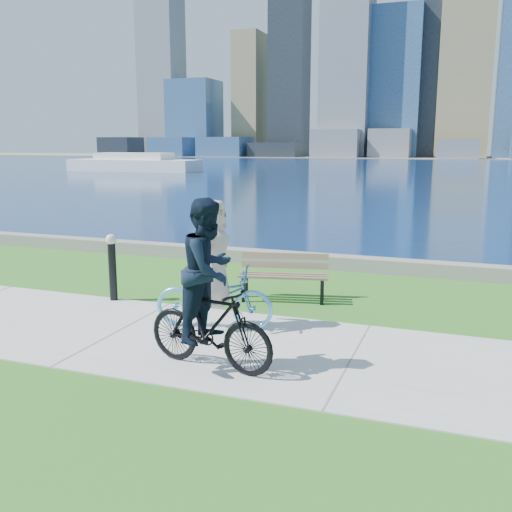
{
  "coord_description": "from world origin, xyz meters",
  "views": [
    {
      "loc": [
        1.45,
        -7.98,
        3.18
      ],
      "look_at": [
        -2.18,
        1.87,
        1.1
      ],
      "focal_mm": 40.0,
      "sensor_mm": 36.0,
      "label": 1
    }
  ],
  "objects_px": {
    "bollard_lamp": "(112,263)",
    "cyclist_man": "(209,299)",
    "park_bench": "(284,272)",
    "cyclist_woman": "(214,281)"
  },
  "relations": [
    {
      "from": "bollard_lamp",
      "to": "cyclist_man",
      "type": "distance_m",
      "value": 4.28
    },
    {
      "from": "bollard_lamp",
      "to": "cyclist_man",
      "type": "relative_size",
      "value": 0.57
    },
    {
      "from": "park_bench",
      "to": "cyclist_woman",
      "type": "xyz_separation_m",
      "value": [
        -0.57,
        -2.21,
        0.28
      ]
    },
    {
      "from": "park_bench",
      "to": "cyclist_man",
      "type": "xyz_separation_m",
      "value": [
        0.13,
        -3.91,
        0.47
      ]
    },
    {
      "from": "bollard_lamp",
      "to": "cyclist_woman",
      "type": "height_order",
      "value": "cyclist_woman"
    },
    {
      "from": "bollard_lamp",
      "to": "cyclist_man",
      "type": "height_order",
      "value": "cyclist_man"
    },
    {
      "from": "cyclist_man",
      "to": "cyclist_woman",
      "type": "bearing_deg",
      "value": 31.33
    },
    {
      "from": "cyclist_woman",
      "to": "cyclist_man",
      "type": "height_order",
      "value": "cyclist_man"
    },
    {
      "from": "cyclist_woman",
      "to": "cyclist_man",
      "type": "bearing_deg",
      "value": -168.9
    },
    {
      "from": "park_bench",
      "to": "bollard_lamp",
      "type": "relative_size",
      "value": 1.37
    }
  ]
}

